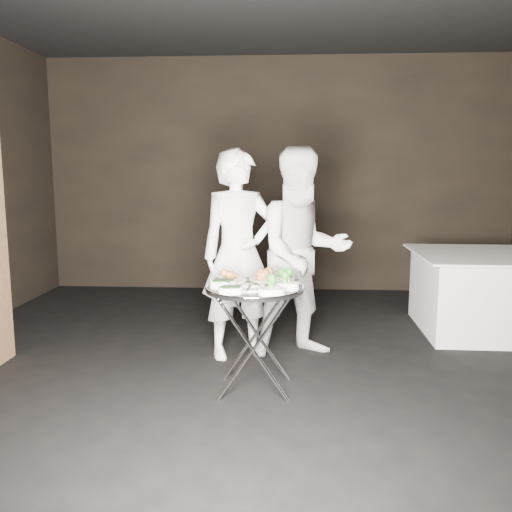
# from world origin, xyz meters

# --- Properties ---
(floor) EXTENTS (6.00, 7.00, 0.05)m
(floor) POSITION_xyz_m (0.00, 0.00, -0.03)
(floor) COLOR black
(floor) RESTS_ON ground
(wall_back) EXTENTS (6.00, 0.05, 3.00)m
(wall_back) POSITION_xyz_m (0.00, 3.52, 1.50)
(wall_back) COLOR black
(wall_back) RESTS_ON floor
(tray_stand) EXTENTS (0.50, 0.43, 0.74)m
(tray_stand) POSITION_xyz_m (-0.10, 0.08, 0.42)
(tray_stand) COLOR silver
(tray_stand) RESTS_ON floor
(serving_tray) EXTENTS (0.69, 0.69, 0.04)m
(serving_tray) POSITION_xyz_m (-0.10, 0.08, 0.75)
(serving_tray) COLOR black
(serving_tray) RESTS_ON tray_stand
(potato_plate_a) EXTENTS (0.22, 0.22, 0.08)m
(potato_plate_a) POSITION_xyz_m (-0.28, 0.24, 0.79)
(potato_plate_a) COLOR beige
(potato_plate_a) RESTS_ON serving_tray
(potato_plate_b) EXTENTS (0.21, 0.21, 0.08)m
(potato_plate_b) POSITION_xyz_m (-0.05, 0.28, 0.79)
(potato_plate_b) COLOR beige
(potato_plate_b) RESTS_ON serving_tray
(greens_bowl) EXTENTS (0.13, 0.13, 0.07)m
(greens_bowl) POSITION_xyz_m (0.12, 0.21, 0.79)
(greens_bowl) COLOR silver
(greens_bowl) RESTS_ON serving_tray
(asparagus_plate_a) EXTENTS (0.20, 0.17, 0.04)m
(asparagus_plate_a) POSITION_xyz_m (-0.10, 0.09, 0.77)
(asparagus_plate_a) COLOR silver
(asparagus_plate_a) RESTS_ON serving_tray
(asparagus_plate_b) EXTENTS (0.17, 0.10, 0.03)m
(asparagus_plate_b) POSITION_xyz_m (-0.13, -0.07, 0.77)
(asparagus_plate_b) COLOR silver
(asparagus_plate_b) RESTS_ON serving_tray
(spinach_bowl_a) EXTENTS (0.22, 0.18, 0.08)m
(spinach_bowl_a) POSITION_xyz_m (-0.31, 0.04, 0.79)
(spinach_bowl_a) COLOR silver
(spinach_bowl_a) RESTS_ON serving_tray
(spinach_bowl_b) EXTENTS (0.16, 0.11, 0.07)m
(spinach_bowl_b) POSITION_xyz_m (-0.24, -0.14, 0.79)
(spinach_bowl_b) COLOR silver
(spinach_bowl_b) RESTS_ON serving_tray
(broccoli_bowl_a) EXTENTS (0.23, 0.19, 0.08)m
(broccoli_bowl_a) POSITION_xyz_m (0.11, 0.02, 0.79)
(broccoli_bowl_a) COLOR silver
(broccoli_bowl_a) RESTS_ON serving_tray
(broccoli_bowl_b) EXTENTS (0.20, 0.16, 0.07)m
(broccoli_bowl_b) POSITION_xyz_m (0.03, -0.16, 0.79)
(broccoli_bowl_b) COLOR silver
(broccoli_bowl_b) RESTS_ON serving_tray
(serving_utensils) EXTENTS (0.59, 0.43, 0.01)m
(serving_utensils) POSITION_xyz_m (-0.08, 0.15, 0.81)
(serving_utensils) COLOR silver
(serving_utensils) RESTS_ON serving_tray
(waiter_left) EXTENTS (0.75, 0.64, 1.74)m
(waiter_left) POSITION_xyz_m (-0.27, 0.82, 0.87)
(waiter_left) COLOR white
(waiter_left) RESTS_ON floor
(waiter_right) EXTENTS (1.02, 0.91, 1.76)m
(waiter_right) POSITION_xyz_m (0.26, 0.88, 0.88)
(waiter_right) COLOR white
(waiter_right) RESTS_ON floor
(dining_table) EXTENTS (1.35, 1.35, 0.77)m
(dining_table) POSITION_xyz_m (2.05, 1.67, 0.39)
(dining_table) COLOR white
(dining_table) RESTS_ON floor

